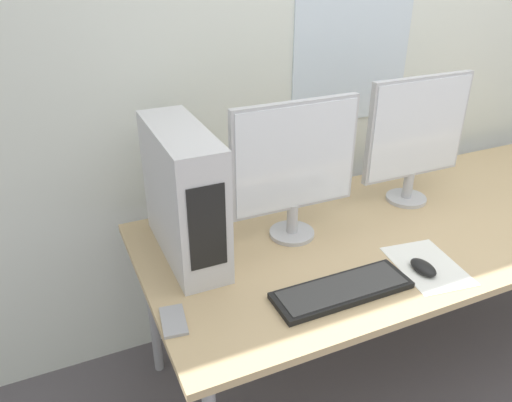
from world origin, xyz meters
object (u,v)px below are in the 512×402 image
Objects in this scene: monitor_main at (295,165)px; monitor_right_near at (416,135)px; keyboard at (342,290)px; pc_tower at (184,194)px; mouse at (423,267)px; cell_phone at (173,321)px.

monitor_right_near is at bearing 5.21° from monitor_main.
monitor_main is 1.15× the size of keyboard.
monitor_main is at bearing 87.22° from keyboard.
keyboard is (0.38, -0.44, -0.22)m from pc_tower.
monitor_main reaches higher than pc_tower.
mouse is at bearing -123.17° from monitor_right_near.
mouse is (0.30, -0.39, -0.28)m from monitor_main.
monitor_main is at bearing -7.83° from pc_tower.
monitor_right_near is at bearing -0.06° from pc_tower.
cell_phone is at bearing 170.76° from keyboard.
keyboard is 0.54m from cell_phone.
pc_tower is 0.99m from monitor_right_near.
monitor_right_near reaches higher than monitor_main.
monitor_main is (0.40, -0.06, 0.06)m from pc_tower.
monitor_main reaches higher than cell_phone.
pc_tower is at bearing 179.94° from monitor_right_near.
cell_phone is (-0.85, 0.10, -0.01)m from mouse.
monitor_main is 4.82× the size of mouse.
monitor_main is 0.69m from cell_phone.
keyboard is (-0.61, -0.43, -0.29)m from monitor_right_near.
pc_tower is 0.93× the size of monitor_right_near.
keyboard is at bearing 177.67° from mouse.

